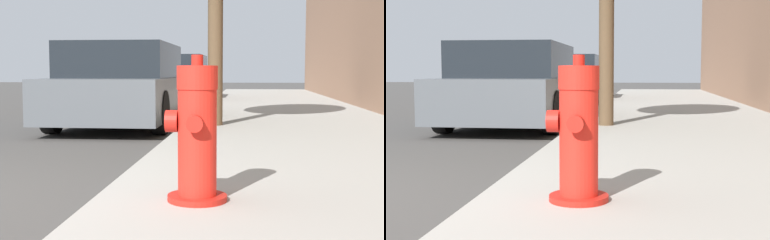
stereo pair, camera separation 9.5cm
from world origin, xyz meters
The scene contains 4 objects.
sidewalk_slab centered at (3.49, 0.00, 0.08)m, with size 3.33×40.00×0.15m.
fire_hydrant centered at (2.47, 0.06, 0.55)m, with size 0.37×0.36×0.87m.
parked_car_near centered at (0.68, 5.89, 0.67)m, with size 1.83×4.38×1.38m.
parked_car_mid centered at (0.68, 12.45, 0.67)m, with size 1.83×4.32×1.39m.
Camera 2 is at (2.86, -3.07, 0.93)m, focal length 50.00 mm.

